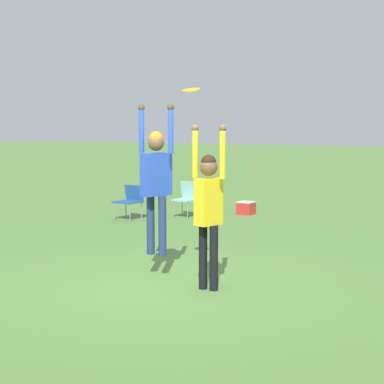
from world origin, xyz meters
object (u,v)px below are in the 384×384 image
(frisbee, at_px, (191,90))
(camping_chair_1, at_px, (130,199))
(camping_chair_2, at_px, (187,196))
(cooler_box, at_px, (246,208))
(person_jumping, at_px, (156,175))
(person_defending, at_px, (209,202))

(frisbee, relative_size, camping_chair_1, 0.33)
(camping_chair_2, bearing_deg, cooler_box, -127.70)
(camping_chair_1, relative_size, camping_chair_2, 0.93)
(frisbee, bearing_deg, cooler_box, 109.85)
(person_jumping, relative_size, frisbee, 8.35)
(camping_chair_1, bearing_deg, frisbee, 140.42)
(camping_chair_1, relative_size, cooler_box, 2.03)
(person_jumping, height_order, person_defending, person_jumping)
(camping_chair_2, relative_size, cooler_box, 2.18)
(person_jumping, bearing_deg, cooler_box, 29.61)
(camping_chair_1, bearing_deg, camping_chair_2, -127.93)
(frisbee, distance_m, camping_chair_2, 7.17)
(person_defending, relative_size, cooler_box, 5.70)
(frisbee, relative_size, cooler_box, 0.67)
(frisbee, xyz_separation_m, camping_chair_1, (-4.57, 4.78, -2.27))
(person_jumping, bearing_deg, camping_chair_2, 41.78)
(person_jumping, height_order, cooler_box, person_jumping)
(person_defending, xyz_separation_m, cooler_box, (-2.85, 7.06, -1.07))
(person_defending, height_order, camping_chair_2, person_defending)
(person_jumping, height_order, frisbee, frisbee)
(person_defending, bearing_deg, camping_chair_2, -131.65)
(camping_chair_1, bearing_deg, cooler_box, -126.52)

